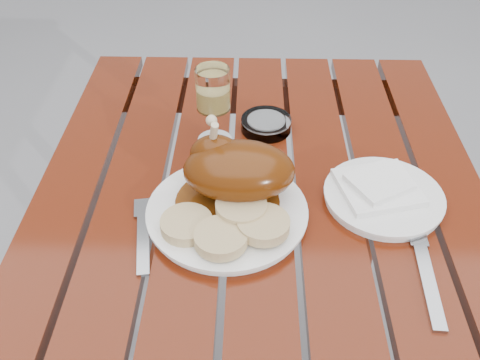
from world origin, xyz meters
name	(u,v)px	position (x,y,z in m)	size (l,w,h in m)	color
table	(256,357)	(0.00, 0.00, 0.38)	(0.80, 1.20, 0.75)	#611B0B
dinner_plate	(227,213)	(-0.06, 0.03, 0.76)	(0.27, 0.27, 0.02)	white
roast_duck	(235,170)	(-0.04, 0.07, 0.82)	(0.20, 0.18, 0.13)	#58290A
bread_dumplings	(228,223)	(-0.05, -0.02, 0.78)	(0.21, 0.14, 0.03)	tan
wine_glass	(214,107)	(-0.09, 0.25, 0.83)	(0.07, 0.07, 0.16)	#E3C767
side_plate	(383,197)	(0.21, 0.08, 0.76)	(0.21, 0.21, 0.02)	white
napkin	(378,187)	(0.20, 0.09, 0.77)	(0.13, 0.12, 0.01)	white
ashtray	(266,124)	(0.01, 0.29, 0.76)	(0.10, 0.10, 0.03)	#B2B7BC
fork	(143,238)	(-0.19, -0.02, 0.75)	(0.02, 0.16, 0.01)	gray
knife	(426,271)	(0.25, -0.08, 0.75)	(0.02, 0.22, 0.01)	gray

